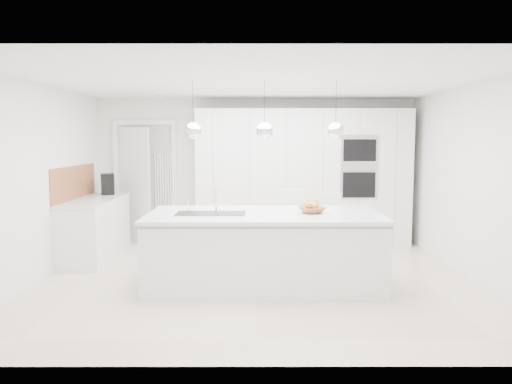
{
  "coord_description": "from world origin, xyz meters",
  "views": [
    {
      "loc": [
        -0.01,
        -6.29,
        1.79
      ],
      "look_at": [
        0.0,
        0.3,
        1.1
      ],
      "focal_mm": 35.0,
      "sensor_mm": 36.0,
      "label": 1
    }
  ],
  "objects_px": {
    "island_base": "(264,252)",
    "fruit_bowl": "(312,210)",
    "bar_stool_right": "(331,231)",
    "espresso_machine": "(108,184)",
    "bar_stool_left": "(292,229)"
  },
  "relations": [
    {
      "from": "espresso_machine",
      "to": "bar_stool_left",
      "type": "xyz_separation_m",
      "value": [
        2.93,
        -1.28,
        -0.52
      ]
    },
    {
      "from": "espresso_machine",
      "to": "bar_stool_right",
      "type": "height_order",
      "value": "espresso_machine"
    },
    {
      "from": "island_base",
      "to": "fruit_bowl",
      "type": "distance_m",
      "value": 0.77
    },
    {
      "from": "bar_stool_right",
      "to": "espresso_machine",
      "type": "bearing_deg",
      "value": 154.8
    },
    {
      "from": "island_base",
      "to": "fruit_bowl",
      "type": "height_order",
      "value": "fruit_bowl"
    },
    {
      "from": "bar_stool_right",
      "to": "island_base",
      "type": "bearing_deg",
      "value": -141.25
    },
    {
      "from": "island_base",
      "to": "espresso_machine",
      "type": "bearing_deg",
      "value": 139.55
    },
    {
      "from": "fruit_bowl",
      "to": "bar_stool_right",
      "type": "relative_size",
      "value": 0.31
    },
    {
      "from": "fruit_bowl",
      "to": "espresso_machine",
      "type": "height_order",
      "value": "espresso_machine"
    },
    {
      "from": "bar_stool_left",
      "to": "island_base",
      "type": "bearing_deg",
      "value": -120.76
    },
    {
      "from": "island_base",
      "to": "bar_stool_left",
      "type": "bearing_deg",
      "value": 65.52
    },
    {
      "from": "espresso_machine",
      "to": "island_base",
      "type": "bearing_deg",
      "value": -55.15
    },
    {
      "from": "espresso_machine",
      "to": "bar_stool_left",
      "type": "relative_size",
      "value": 0.31
    },
    {
      "from": "fruit_bowl",
      "to": "espresso_machine",
      "type": "bearing_deg",
      "value": 145.79
    },
    {
      "from": "fruit_bowl",
      "to": "bar_stool_right",
      "type": "height_order",
      "value": "bar_stool_right"
    }
  ]
}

